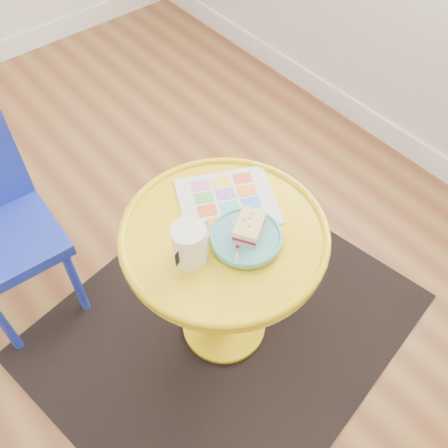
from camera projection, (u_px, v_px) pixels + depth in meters
floor at (31, 396)px, 1.73m from camera, size 4.00×4.00×0.00m
rug at (224, 325)px, 1.90m from camera, size 1.46×1.30×0.01m
side_table at (224, 264)px, 1.58m from camera, size 0.61×0.61×0.58m
newspaper at (227, 201)px, 1.52m from camera, size 0.37×0.35×0.01m
mug at (190, 243)px, 1.34m from camera, size 0.13×0.10×0.13m
plate at (246, 238)px, 1.41m from camera, size 0.21×0.21×0.02m
cake_slice at (249, 227)px, 1.40m from camera, size 0.13×0.11×0.05m
fork at (238, 241)px, 1.39m from camera, size 0.11×0.11×0.00m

